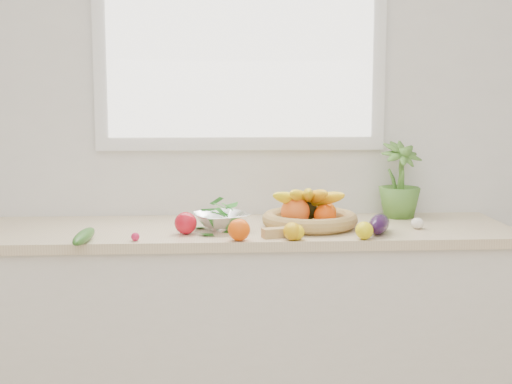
{
  "coord_description": "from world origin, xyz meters",
  "views": [
    {
      "loc": [
        -0.12,
        -0.99,
        1.46
      ],
      "look_at": [
        0.05,
        1.93,
        1.05
      ],
      "focal_mm": 50.0,
      "sensor_mm": 36.0,
      "label": 1
    }
  ],
  "objects": [
    {
      "name": "colander_with_spinach",
      "position": [
        -0.1,
        1.88,
        0.96
      ],
      "size": [
        0.29,
        0.29,
        0.12
      ],
      "color": "silver",
      "rests_on": "countertop"
    },
    {
      "name": "orange_loose",
      "position": [
        -0.03,
        1.67,
        0.94
      ],
      "size": [
        0.11,
        0.11,
        0.08
      ],
      "primitive_type": "sphere",
      "rotation": [
        0.0,
        0.0,
        0.35
      ],
      "color": "#FF5608",
      "rests_on": "countertop"
    },
    {
      "name": "lemon_a",
      "position": [
        0.17,
        1.67,
        0.93
      ],
      "size": [
        0.07,
        0.09,
        0.07
      ],
      "primitive_type": "ellipsoid",
      "rotation": [
        0.0,
        0.0,
        0.05
      ],
      "color": "#E3A60C",
      "rests_on": "countertop"
    },
    {
      "name": "counter_cabinet",
      "position": [
        0.0,
        1.95,
        0.43
      ],
      "size": [
        2.2,
        0.58,
        0.86
      ],
      "primitive_type": "cube",
      "color": "silver",
      "rests_on": "ground"
    },
    {
      "name": "eggplant",
      "position": [
        0.53,
        1.77,
        0.94
      ],
      "size": [
        0.15,
        0.21,
        0.08
      ],
      "primitive_type": "ellipsoid",
      "rotation": [
        0.0,
        0.0,
        -0.41
      ],
      "color": "#250D31",
      "rests_on": "countertop"
    },
    {
      "name": "window_pane",
      "position": [
        0.0,
        2.21,
        1.75
      ],
      "size": [
        1.18,
        0.01,
        0.98
      ],
      "primitive_type": "cube",
      "color": "white",
      "rests_on": "window_frame"
    },
    {
      "name": "cucumber",
      "position": [
        -0.61,
        1.67,
        0.92
      ],
      "size": [
        0.07,
        0.26,
        0.05
      ],
      "primitive_type": "ellipsoid",
      "rotation": [
        0.0,
        0.0,
        -0.09
      ],
      "color": "#1A5017",
      "rests_on": "countertop"
    },
    {
      "name": "garlic_c",
      "position": [
        0.27,
        1.85,
        0.92
      ],
      "size": [
        0.05,
        0.05,
        0.04
      ],
      "primitive_type": "ellipsoid",
      "rotation": [
        0.0,
        0.0,
        -0.0
      ],
      "color": "white",
      "rests_on": "countertop"
    },
    {
      "name": "ginger",
      "position": [
        0.12,
        1.72,
        0.92
      ],
      "size": [
        0.12,
        0.08,
        0.04
      ],
      "primitive_type": "cube",
      "rotation": [
        0.0,
        0.0,
        0.28
      ],
      "color": "tan",
      "rests_on": "countertop"
    },
    {
      "name": "back_wall",
      "position": [
        0.0,
        2.25,
        1.35
      ],
      "size": [
        4.5,
        0.02,
        2.7
      ],
      "primitive_type": "cube",
      "color": "white",
      "rests_on": "ground"
    },
    {
      "name": "garlic_b",
      "position": [
        0.54,
        1.87,
        0.92
      ],
      "size": [
        0.06,
        0.06,
        0.05
      ],
      "primitive_type": "ellipsoid",
      "rotation": [
        0.0,
        0.0,
        -0.01
      ],
      "color": "white",
      "rests_on": "countertop"
    },
    {
      "name": "radish",
      "position": [
        -0.42,
        1.69,
        0.92
      ],
      "size": [
        0.04,
        0.04,
        0.03
      ],
      "primitive_type": "sphere",
      "rotation": [
        0.0,
        0.0,
        0.17
      ],
      "color": "#C21841",
      "rests_on": "countertop"
    },
    {
      "name": "lemon_c",
      "position": [
        0.19,
        1.67,
        0.93
      ],
      "size": [
        0.07,
        0.09,
        0.06
      ],
      "primitive_type": "ellipsoid",
      "rotation": [
        0.0,
        0.0,
        0.18
      ],
      "color": "yellow",
      "rests_on": "countertop"
    },
    {
      "name": "countertop",
      "position": [
        0.0,
        1.95,
        0.88
      ],
      "size": [
        2.24,
        0.62,
        0.04
      ],
      "primitive_type": "cube",
      "color": "beige",
      "rests_on": "counter_cabinet"
    },
    {
      "name": "lemon_b",
      "position": [
        0.45,
        1.67,
        0.93
      ],
      "size": [
        0.08,
        0.09,
        0.07
      ],
      "primitive_type": "ellipsoid",
      "rotation": [
        0.0,
        0.0,
        -0.09
      ],
      "color": "yellow",
      "rests_on": "countertop"
    },
    {
      "name": "garlic_a",
      "position": [
        0.72,
        1.86,
        0.92
      ],
      "size": [
        0.07,
        0.07,
        0.05
      ],
      "primitive_type": "ellipsoid",
      "rotation": [
        0.0,
        0.0,
        0.28
      ],
      "color": "white",
      "rests_on": "countertop"
    },
    {
      "name": "fruit_basket",
      "position": [
        0.27,
        1.92,
        0.96
      ],
      "size": [
        0.44,
        0.44,
        0.19
      ],
      "color": "tan",
      "rests_on": "countertop"
    },
    {
      "name": "apple",
      "position": [
        -0.24,
        1.81,
        0.94
      ],
      "size": [
        0.11,
        0.11,
        0.09
      ],
      "primitive_type": "sphere",
      "rotation": [
        0.0,
        0.0,
        0.3
      ],
      "color": "red",
      "rests_on": "countertop"
    },
    {
      "name": "window_frame",
      "position": [
        0.0,
        2.23,
        1.75
      ],
      "size": [
        1.3,
        0.03,
        1.1
      ],
      "primitive_type": "cube",
      "color": "white",
      "rests_on": "back_wall"
    },
    {
      "name": "potted_herb",
      "position": [
        0.71,
        2.14,
        1.07
      ],
      "size": [
        0.25,
        0.25,
        0.34
      ],
      "primitive_type": "imported",
      "rotation": [
        0.0,
        0.0,
        0.38
      ],
      "color": "#4D8430",
      "rests_on": "countertop"
    }
  ]
}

